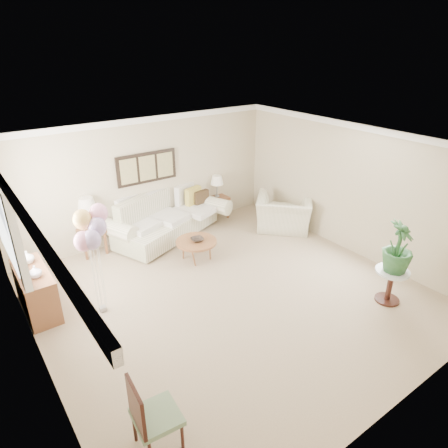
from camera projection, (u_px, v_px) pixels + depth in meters
name	position (u px, v px, depth m)	size (l,w,h in m)	color
ground_plane	(230.00, 295.00, 6.89)	(6.00, 6.00, 0.00)	tan
room_shell	(222.00, 208.00, 6.21)	(6.04, 6.04, 2.60)	#BDB198
wall_art_triptych	(147.00, 168.00, 8.41)	(1.35, 0.06, 0.65)	black
sofa	(166.00, 219.00, 8.84)	(3.03, 1.83, 1.00)	#EFE3CB
end_table_left	(91.00, 232.00, 8.05)	(0.51, 0.47, 0.56)	brown
end_table_right	(217.00, 200.00, 9.71)	(0.49, 0.45, 0.54)	brown
lamp_left	(87.00, 205.00, 7.80)	(0.37, 0.37, 0.66)	gray
lamp_right	(217.00, 181.00, 9.50)	(0.31, 0.31, 0.54)	gray
coffee_table	(196.00, 242.00, 7.86)	(0.81, 0.81, 0.41)	brown
decor_bowl	(197.00, 240.00, 7.82)	(0.25, 0.25, 0.06)	black
armchair	(284.00, 213.00, 9.13)	(1.21, 1.05, 0.78)	#EFE3CB
side_table	(391.00, 278.00, 6.56)	(0.55, 0.55, 0.59)	silver
potted_plant	(398.00, 247.00, 6.31)	(0.48, 0.48, 0.86)	#215324
accent_chair	(150.00, 415.00, 4.11)	(0.51, 0.51, 0.96)	gray
credenza	(36.00, 291.00, 6.37)	(0.46, 1.20, 0.74)	brown
vase_white	(35.00, 272.00, 6.00)	(0.19, 0.19, 0.20)	silver
vase_sage	(27.00, 257.00, 6.38)	(0.20, 0.20, 0.21)	silver
balloon_cluster	(91.00, 229.00, 5.86)	(0.61, 0.52, 1.80)	gray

